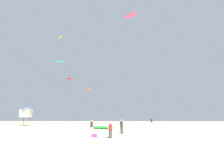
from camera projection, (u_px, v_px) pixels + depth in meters
ground_plane at (103, 146)px, 13.04m from camera, size 120.00×120.00×0.00m
person_foreground at (110, 129)px, 17.95m from camera, size 0.52×0.36×1.58m
person_midground at (151, 122)px, 37.51m from camera, size 0.38×0.50×1.70m
person_left at (122, 125)px, 22.59m from camera, size 0.55×0.39×1.74m
person_right at (92, 126)px, 22.48m from camera, size 0.52×0.39×1.71m
kite_grounded_near at (102, 127)px, 30.30m from camera, size 4.51×2.04×0.56m
lifeguard_tower at (26, 112)px, 39.82m from camera, size 2.30×2.30×4.15m
cooler_box at (94, 136)px, 18.67m from camera, size 0.56×0.36×0.32m
kite_aloft_0 at (89, 89)px, 53.60m from camera, size 2.51×3.88×0.68m
kite_aloft_1 at (61, 62)px, 45.73m from camera, size 2.86×1.55×0.53m
kite_aloft_2 at (130, 15)px, 45.68m from camera, size 3.96×3.30×0.94m
kite_aloft_3 at (69, 79)px, 57.25m from camera, size 2.28×1.99×0.60m
kite_aloft_4 at (60, 37)px, 46.87m from camera, size 2.33×2.44×0.63m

